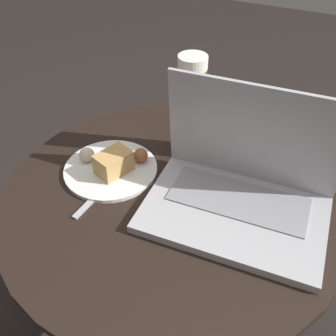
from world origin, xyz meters
TOP-DOWN VIEW (x-y plane):
  - ground_plane at (0.00, 0.00)m, footprint 6.00×6.00m
  - table at (0.00, 0.00)m, footprint 0.75×0.75m
  - napkin at (-0.16, 0.02)m, footprint 0.18×0.15m
  - laptop at (0.14, 0.02)m, footprint 0.38×0.26m
  - beer_glass at (-0.03, 0.15)m, footprint 0.06×0.06m
  - snack_plate at (-0.16, 0.01)m, footprint 0.22×0.22m
  - fork at (-0.14, -0.06)m, footprint 0.03×0.16m

SIDE VIEW (x-z plane):
  - ground_plane at x=0.00m, z-range 0.00..0.00m
  - table at x=0.00m, z-range 0.15..0.68m
  - napkin at x=-0.16m, z-range 0.53..0.53m
  - fork at x=-0.14m, z-range 0.53..0.53m
  - snack_plate at x=-0.16m, z-range 0.51..0.57m
  - laptop at x=0.14m, z-range 0.45..0.71m
  - beer_glass at x=-0.03m, z-range 0.53..0.78m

